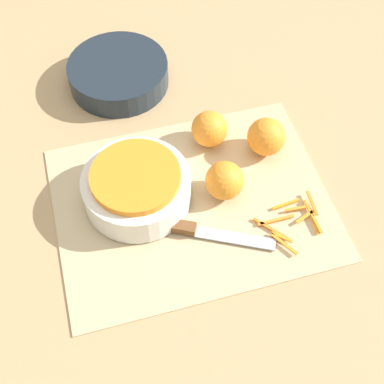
{
  "coord_description": "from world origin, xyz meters",
  "views": [
    {
      "loc": [
        -0.14,
        -0.5,
        0.79
      ],
      "look_at": [
        0.0,
        0.0,
        0.04
      ],
      "focal_mm": 50.0,
      "sensor_mm": 36.0,
      "label": 1
    }
  ],
  "objects_px": {
    "bowl_dark": "(118,74)",
    "orange_right": "(209,129)",
    "bowl_speckled": "(137,186)",
    "orange_left": "(266,137)",
    "knife": "(186,228)",
    "orange_back": "(225,180)"
  },
  "relations": [
    {
      "from": "bowl_dark",
      "to": "orange_left",
      "type": "distance_m",
      "value": 0.34
    },
    {
      "from": "orange_right",
      "to": "orange_back",
      "type": "bearing_deg",
      "value": -93.96
    },
    {
      "from": "bowl_speckled",
      "to": "orange_back",
      "type": "distance_m",
      "value": 0.15
    },
    {
      "from": "bowl_speckled",
      "to": "orange_right",
      "type": "height_order",
      "value": "bowl_speckled"
    },
    {
      "from": "bowl_dark",
      "to": "orange_back",
      "type": "relative_size",
      "value": 2.98
    },
    {
      "from": "bowl_speckled",
      "to": "orange_right",
      "type": "distance_m",
      "value": 0.18
    },
    {
      "from": "bowl_speckled",
      "to": "knife",
      "type": "xyz_separation_m",
      "value": [
        0.06,
        -0.09,
        -0.03
      ]
    },
    {
      "from": "orange_left",
      "to": "knife",
      "type": "bearing_deg",
      "value": -144.71
    },
    {
      "from": "orange_left",
      "to": "orange_back",
      "type": "distance_m",
      "value": 0.13
    },
    {
      "from": "knife",
      "to": "orange_right",
      "type": "bearing_deg",
      "value": 89.28
    },
    {
      "from": "bowl_dark",
      "to": "orange_left",
      "type": "bearing_deg",
      "value": -47.95
    },
    {
      "from": "bowl_dark",
      "to": "orange_right",
      "type": "relative_size",
      "value": 3.01
    },
    {
      "from": "bowl_speckled",
      "to": "bowl_dark",
      "type": "xyz_separation_m",
      "value": [
        0.02,
        0.3,
        -0.01
      ]
    },
    {
      "from": "knife",
      "to": "orange_back",
      "type": "distance_m",
      "value": 0.11
    },
    {
      "from": "bowl_dark",
      "to": "orange_back",
      "type": "height_order",
      "value": "orange_back"
    },
    {
      "from": "bowl_speckled",
      "to": "orange_back",
      "type": "relative_size",
      "value": 2.73
    },
    {
      "from": "orange_left",
      "to": "orange_back",
      "type": "height_order",
      "value": "orange_left"
    },
    {
      "from": "knife",
      "to": "bowl_dark",
      "type": "bearing_deg",
      "value": 122.61
    },
    {
      "from": "orange_right",
      "to": "bowl_speckled",
      "type": "bearing_deg",
      "value": -149.59
    },
    {
      "from": "bowl_speckled",
      "to": "knife",
      "type": "bearing_deg",
      "value": -53.44
    },
    {
      "from": "orange_left",
      "to": "orange_right",
      "type": "bearing_deg",
      "value": 153.52
    },
    {
      "from": "bowl_dark",
      "to": "orange_left",
      "type": "relative_size",
      "value": 2.89
    }
  ]
}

